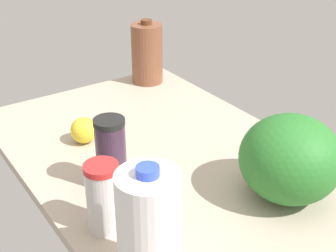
% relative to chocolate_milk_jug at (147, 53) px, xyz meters
% --- Properties ---
extents(countertop, '(1.20, 0.76, 0.03)m').
position_rel_chocolate_milk_jug_xyz_m(countertop, '(0.51, -0.25, -0.13)').
color(countertop, '#B19F8D').
rests_on(countertop, ground).
extents(chocolate_milk_jug, '(0.12, 0.12, 0.24)m').
position_rel_chocolate_milk_jug_xyz_m(chocolate_milk_jug, '(0.00, 0.00, 0.00)').
color(chocolate_milk_jug, brown).
rests_on(chocolate_milk_jug, countertop).
extents(milk_jug, '(0.12, 0.12, 0.26)m').
position_rel_chocolate_milk_jug_xyz_m(milk_jug, '(0.87, -0.54, 0.01)').
color(milk_jug, white).
rests_on(milk_jug, countertop).
extents(tumbler_cup, '(0.08, 0.08, 0.17)m').
position_rel_chocolate_milk_jug_xyz_m(tumbler_cup, '(0.68, -0.54, -0.03)').
color(tumbler_cup, silver).
rests_on(tumbler_cup, countertop).
extents(shaker_bottle, '(0.08, 0.08, 0.19)m').
position_rel_chocolate_milk_jug_xyz_m(shaker_bottle, '(0.54, -0.45, -0.02)').
color(shaker_bottle, '#3C273C').
rests_on(shaker_bottle, countertop).
extents(watermelon, '(0.25, 0.25, 0.21)m').
position_rel_chocolate_milk_jug_xyz_m(watermelon, '(0.82, -0.11, -0.01)').
color(watermelon, '#297029').
rests_on(watermelon, countertop).
extents(lemon_loose, '(0.08, 0.08, 0.08)m').
position_rel_chocolate_milk_jug_xyz_m(lemon_loose, '(0.30, -0.41, -0.07)').
color(lemon_loose, yellow).
rests_on(lemon_loose, countertop).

